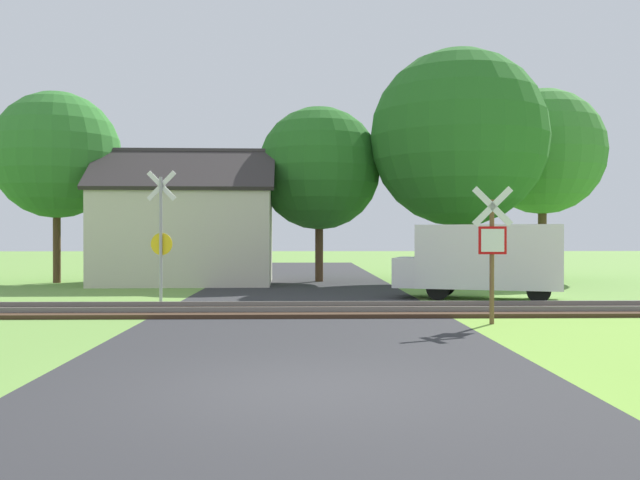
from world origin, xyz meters
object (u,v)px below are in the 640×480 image
(stop_sign_near, at_px, (492,246))
(mail_truck, at_px, (483,258))
(tree_right, at_px, (459,138))
(crossing_sign_far, at_px, (161,231))
(tree_left, at_px, (57,155))
(tree_center, at_px, (319,168))
(tree_far, at_px, (542,152))
(house, at_px, (187,233))

(stop_sign_near, height_order, mail_truck, stop_sign_near)
(tree_right, bearing_deg, mail_truck, -96.60)
(crossing_sign_far, bearing_deg, tree_left, 133.71)
(mail_truck, bearing_deg, stop_sign_near, -174.39)
(tree_center, bearing_deg, tree_far, 10.18)
(tree_right, height_order, tree_left, tree_right)
(crossing_sign_far, height_order, tree_left, tree_left)
(tree_right, bearing_deg, tree_far, 35.84)
(tree_far, relative_size, tree_left, 1.09)
(house, xyz_separation_m, tree_right, (10.90, -0.33, 3.82))
(stop_sign_near, bearing_deg, mail_truck, -98.95)
(house, bearing_deg, tree_center, 10.19)
(tree_far, bearing_deg, tree_left, -173.45)
(crossing_sign_far, xyz_separation_m, tree_right, (10.32, 7.83, 3.78))
(stop_sign_near, height_order, crossing_sign_far, crossing_sign_far)
(tree_far, xyz_separation_m, tree_center, (-10.03, -1.80, -0.94))
(house, xyz_separation_m, tree_far, (15.36, 2.89, 3.66))
(crossing_sign_far, relative_size, tree_right, 0.40)
(tree_center, xyz_separation_m, tree_left, (-10.69, -0.58, 0.46))
(tree_far, bearing_deg, stop_sign_near, -112.12)
(stop_sign_near, xyz_separation_m, mail_truck, (1.36, 6.09, -0.46))
(house, relative_size, tree_left, 0.93)
(stop_sign_near, distance_m, crossing_sign_far, 9.71)
(tree_left, xyz_separation_m, mail_truck, (15.44, -7.86, -3.95))
(tree_left, bearing_deg, house, -5.48)
(crossing_sign_far, height_order, tree_right, tree_right)
(tree_center, relative_size, mail_truck, 1.40)
(crossing_sign_far, height_order, house, house)
(crossing_sign_far, xyz_separation_m, mail_truck, (9.51, 0.82, -0.81))
(tree_far, bearing_deg, tree_right, -144.16)
(mail_truck, bearing_deg, tree_far, -9.05)
(tree_far, xyz_separation_m, tree_left, (-20.72, -2.38, -0.48))
(tree_far, distance_m, tree_left, 20.86)
(tree_left, relative_size, mail_truck, 1.48)
(crossing_sign_far, bearing_deg, tree_right, 46.54)
(stop_sign_near, bearing_deg, tree_center, -73.22)
(crossing_sign_far, height_order, mail_truck, crossing_sign_far)
(stop_sign_near, relative_size, crossing_sign_far, 0.79)
(crossing_sign_far, distance_m, tree_far, 18.81)
(house, distance_m, tree_right, 11.55)
(crossing_sign_far, distance_m, tree_right, 13.49)
(tree_right, height_order, tree_far, tree_right)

